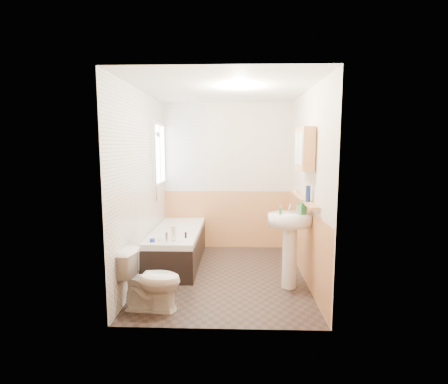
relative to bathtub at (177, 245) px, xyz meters
The scene contains 26 objects.
floor 0.94m from the bathtub, 35.18° to the right, with size 2.80×2.80×0.00m, color black.
ceiling 2.40m from the bathtub, 35.18° to the right, with size 2.80×2.80×0.00m, color white.
wall_back 1.51m from the bathtub, 50.81° to the left, with size 2.20×0.02×2.50m, color beige.
wall_front 2.28m from the bathtub, 69.23° to the right, with size 2.20×0.02×2.50m, color beige.
wall_left 1.16m from the bathtub, 126.44° to the right, with size 0.02×2.80×2.50m, color beige.
wall_right 2.14m from the bathtub, 15.63° to the right, with size 0.02×2.80×2.50m, color beige.
wainscot_right 1.90m from the bathtub, 15.81° to the right, with size 0.01×2.80×1.00m, color tan.
wainscot_front 2.05m from the bathtub, 69.01° to the right, with size 2.20×0.01×1.00m, color tan.
wainscot_back 1.16m from the bathtub, 50.11° to the left, with size 2.20×0.01×1.00m, color tan.
tile_cladding_left 1.16m from the bathtub, 124.82° to the right, with size 0.01×2.80×2.50m, color white.
tile_return_back 1.71m from the bathtub, 89.67° to the left, with size 0.75×0.01×1.50m, color white.
window 1.48m from the bathtub, 127.39° to the left, with size 0.03×0.79×0.99m.
bathtub is the anchor object (origin of this frame).
shower_riser 1.41m from the bathtub, 163.76° to the left, with size 0.11×0.08×1.22m.
toilet 1.52m from the bathtub, 91.13° to the right, with size 0.37×0.67×0.66m, color white.
sink 1.84m from the bathtub, 28.83° to the right, with size 0.55×0.45×1.07m.
pine_shelf 2.02m from the bathtub, 17.25° to the right, with size 0.10×1.55×0.03m, color tan.
medicine_cabinet 2.39m from the bathtub, 22.77° to the right, with size 0.15×0.59×0.53m.
foam_can 2.19m from the bathtub, 27.06° to the right, with size 0.06×0.06×0.20m, color navy.
green_bottle 2.18m from the bathtub, 25.76° to the right, with size 0.04×0.04×0.21m, color #388447.
black_jar 1.96m from the bathtub, ahead, with size 0.07×0.07×0.04m, color silver.
soap_bottle 2.05m from the bathtub, 27.82° to the right, with size 0.08×0.18×0.09m, color #388447.
clear_bottle 1.85m from the bathtub, 32.83° to the right, with size 0.03×0.03×0.09m, color #388447.
blue_gel 0.73m from the bathtub, 83.86° to the right, with size 0.05×0.03×0.20m, color silver.
cream_jar 0.79m from the bathtub, 105.61° to the right, with size 0.07×0.07×0.04m, color #19339E.
orange_bottle 0.62m from the bathtub, 67.23° to the right, with size 0.03×0.03×0.08m, color black.
Camera 1 is at (0.16, -4.61, 1.78)m, focal length 28.00 mm.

